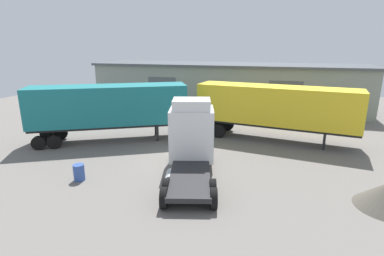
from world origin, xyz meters
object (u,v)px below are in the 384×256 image
container_trailer_blue (274,106)px  tractor_unit_white (191,137)px  container_trailer_red (109,106)px  oil_drum (79,172)px

container_trailer_blue → tractor_unit_white: bearing=-114.4°
tractor_unit_white → container_trailer_red: (-7.27, 3.36, 0.74)m
container_trailer_red → oil_drum: bearing=-100.9°
container_trailer_red → tractor_unit_white: bearing=-52.7°
container_trailer_blue → oil_drum: size_ratio=13.35×
tractor_unit_white → container_trailer_blue: 8.18m
container_trailer_red → oil_drum: (2.00, -6.56, -2.19)m
tractor_unit_white → oil_drum: bearing=106.6°
container_trailer_blue → container_trailer_red: size_ratio=1.06×
tractor_unit_white → container_trailer_red: container_trailer_red is taller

